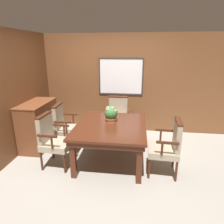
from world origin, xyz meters
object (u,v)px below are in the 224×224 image
Objects in this scene: chair_right_near at (168,145)px; chair_head_far at (118,115)px; chair_left_far at (65,125)px; sideboard_cabinet at (38,125)px; potted_plant at (111,114)px; chair_left_near at (53,138)px; dining_table at (111,129)px.

chair_right_near is 1.76m from chair_head_far.
sideboard_cabinet is (-0.61, 0.03, -0.04)m from chair_left_far.
potted_plant is at bearing -92.53° from chair_head_far.
chair_left_far is 1.00× the size of chair_right_near.
chair_head_far is at bearing -32.21° from chair_left_near.
chair_right_near is at bearing -14.53° from sideboard_cabinet.
chair_right_near is at bearing -24.11° from potted_plant.
sideboard_cabinet reaches higher than dining_table.
dining_table is 1.10m from chair_left_far.
chair_left_near is at bearing -162.82° from dining_table.
chair_left_far and chair_head_far have the same top height.
potted_plant is 0.31× the size of sideboard_cabinet.
chair_left_far is at bearing -104.71° from chair_right_near.
potted_plant is at bearing -7.96° from sideboard_cabinet.
potted_plant is (1.02, -0.19, 0.35)m from chair_left_far.
chair_right_near and chair_head_far have the same top height.
potted_plant is at bearing -111.06° from chair_right_near.
chair_right_near is at bearing -56.03° from chair_head_far.
potted_plant is (-1.03, 0.46, 0.35)m from chair_right_near.
potted_plant reaches higher than chair_right_near.
sideboard_cabinet is at bearing 172.04° from potted_plant.
dining_table is at bearing -82.69° from potted_plant.
chair_left_far is 1.00× the size of chair_head_far.
chair_left_far is 0.96× the size of sideboard_cabinet.
chair_head_far reaches higher than dining_table.
chair_head_far is at bearing 24.40° from sideboard_cabinet.
potted_plant is at bearing -61.82° from chair_left_near.
potted_plant is (-0.03, -0.98, 0.35)m from chair_head_far.
sideboard_cabinet is at bearing -156.45° from chair_head_far.
chair_left_near is at bearing -47.77° from sideboard_cabinet.
chair_right_near is at bearing -17.11° from dining_table.
chair_left_far is 3.11× the size of potted_plant.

